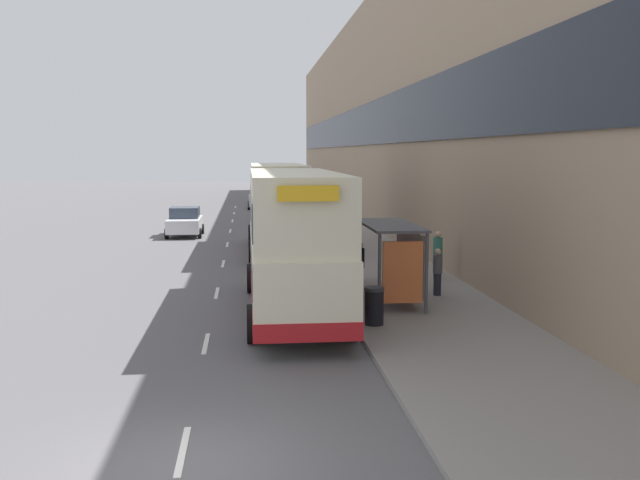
{
  "coord_description": "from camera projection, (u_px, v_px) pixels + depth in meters",
  "views": [
    {
      "loc": [
        1.11,
        -10.71,
        4.86
      ],
      "look_at": [
        4.15,
        19.14,
        1.18
      ],
      "focal_mm": 40.0,
      "sensor_mm": 36.0,
      "label": 1
    }
  ],
  "objects": [
    {
      "name": "lane_mark_7",
      "position": [
        234.0,
        213.0,
        57.66
      ],
      "size": [
        0.12,
        2.0,
        0.01
      ],
      "color": "silver",
      "rests_on": "ground_plane"
    },
    {
      "name": "bus_shelter",
      "position": [
        397.0,
        248.0,
        22.36
      ],
      "size": [
        1.6,
        4.2,
        2.48
      ],
      "color": "#4C4C51",
      "rests_on": "ground_plane"
    },
    {
      "name": "double_decker_bus_near",
      "position": [
        294.0,
        239.0,
        21.36
      ],
      "size": [
        2.85,
        10.38,
        4.3
      ],
      "color": "beige",
      "rests_on": "ground_plane"
    },
    {
      "name": "double_decker_bus_ahead",
      "position": [
        277.0,
        206.0,
        34.84
      ],
      "size": [
        2.85,
        10.67,
        4.3
      ],
      "color": "beige",
      "rests_on": "ground_plane"
    },
    {
      "name": "pedestrian_1",
      "position": [
        438.0,
        254.0,
        26.82
      ],
      "size": [
        0.35,
        0.35,
        1.79
      ],
      "color": "#23232D",
      "rests_on": "ground_plane"
    },
    {
      "name": "lane_mark_0",
      "position": [
        183.0,
        450.0,
        11.68
      ],
      "size": [
        0.12,
        2.0,
        0.01
      ],
      "color": "silver",
      "rests_on": "ground_plane"
    },
    {
      "name": "pedestrian_2",
      "position": [
        357.0,
        263.0,
        25.21
      ],
      "size": [
        0.32,
        0.32,
        1.62
      ],
      "color": "#23232D",
      "rests_on": "ground_plane"
    },
    {
      "name": "pedestrian_3",
      "position": [
        358.0,
        258.0,
        26.58
      ],
      "size": [
        0.31,
        0.31,
        1.59
      ],
      "color": "#23232D",
      "rests_on": "ground_plane"
    },
    {
      "name": "lane_mark_3",
      "position": [
        223.0,
        264.0,
        31.39
      ],
      "size": [
        0.12,
        2.0,
        0.01
      ],
      "color": "silver",
      "rests_on": "ground_plane"
    },
    {
      "name": "ground_plane",
      "position": [
        179.0,
        468.0,
        11.05
      ],
      "size": [
        220.0,
        220.0,
        0.0
      ],
      "primitive_type": "plane",
      "color": "#5B595B"
    },
    {
      "name": "litter_bin",
      "position": [
        374.0,
        306.0,
        19.63
      ],
      "size": [
        0.55,
        0.55,
        1.05
      ],
      "color": "black",
      "rests_on": "ground_plane"
    },
    {
      "name": "lane_mark_5",
      "position": [
        230.0,
        231.0,
        44.52
      ],
      "size": [
        0.12,
        2.0,
        0.01
      ],
      "color": "silver",
      "rests_on": "ground_plane"
    },
    {
      "name": "pedestrian_at_shelter",
      "position": [
        438.0,
        272.0,
        23.64
      ],
      "size": [
        0.31,
        0.31,
        1.57
      ],
      "color": "#23232D",
      "rests_on": "ground_plane"
    },
    {
      "name": "lane_mark_8",
      "position": [
        235.0,
        207.0,
        64.23
      ],
      "size": [
        0.12,
        2.0,
        0.01
      ],
      "color": "silver",
      "rests_on": "ground_plane"
    },
    {
      "name": "terrace_facade",
      "position": [
        383.0,
        115.0,
        49.21
      ],
      "size": [
        3.1,
        93.0,
        14.96
      ],
      "color": "#9E846B",
      "rests_on": "ground_plane"
    },
    {
      "name": "lane_mark_6",
      "position": [
        232.0,
        221.0,
        51.09
      ],
      "size": [
        0.12,
        2.0,
        0.01
      ],
      "color": "silver",
      "rests_on": "ground_plane"
    },
    {
      "name": "pedestrian_4",
      "position": [
        360.0,
        266.0,
        24.35
      ],
      "size": [
        0.34,
        0.34,
        1.71
      ],
      "color": "#23232D",
      "rests_on": "ground_plane"
    },
    {
      "name": "car_2",
      "position": [
        272.0,
        210.0,
        49.38
      ],
      "size": [
        2.05,
        4.46,
        1.8
      ],
      "color": "#4C5156",
      "rests_on": "ground_plane"
    },
    {
      "name": "car_1",
      "position": [
        259.0,
        198.0,
        62.19
      ],
      "size": [
        2.05,
        4.0,
        1.83
      ],
      "color": "silver",
      "rests_on": "ground_plane"
    },
    {
      "name": "lane_mark_4",
      "position": [
        227.0,
        244.0,
        37.96
      ],
      "size": [
        0.12,
        2.0,
        0.01
      ],
      "color": "silver",
      "rests_on": "ground_plane"
    },
    {
      "name": "lane_mark_1",
      "position": [
        206.0,
        343.0,
        18.25
      ],
      "size": [
        0.12,
        2.0,
        0.01
      ],
      "color": "silver",
      "rests_on": "ground_plane"
    },
    {
      "name": "lane_mark_2",
      "position": [
        217.0,
        293.0,
        24.82
      ],
      "size": [
        0.12,
        2.0,
        0.01
      ],
      "color": "silver",
      "rests_on": "ground_plane"
    },
    {
      "name": "pavement",
      "position": [
        325.0,
        222.0,
        49.71
      ],
      "size": [
        5.0,
        93.0,
        0.14
      ],
      "color": "gray",
      "rests_on": "ground_plane"
    },
    {
      "name": "car_0",
      "position": [
        185.0,
        222.0,
        41.66
      ],
      "size": [
        2.05,
        3.85,
        1.7
      ],
      "rotation": [
        0.0,
        0.0,
        3.14
      ],
      "color": "silver",
      "rests_on": "ground_plane"
    }
  ]
}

